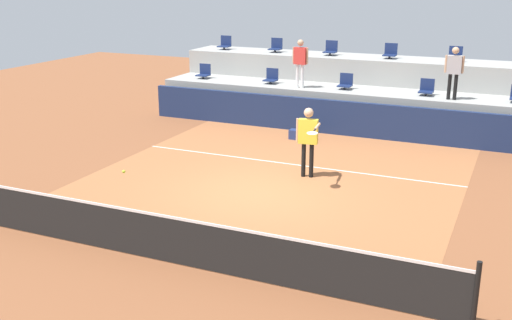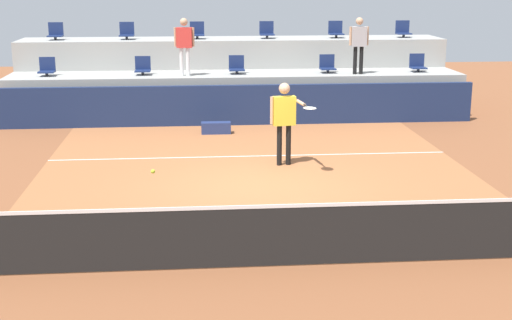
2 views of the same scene
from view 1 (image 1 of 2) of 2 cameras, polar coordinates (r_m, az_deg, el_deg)
The scene contains 21 objects.
ground_plane at distance 14.60m, azimuth 0.19°, elevation -3.04°, with size 40.00×40.00×0.00m, color brown.
court_inner_paint at distance 15.46m, azimuth 1.68°, elevation -1.86°, with size 9.00×10.00×0.01m, color #A36038.
court_service_line at distance 16.70m, azimuth 3.50°, elevation -0.42°, with size 9.00×0.06×0.00m, color silver.
tennis_net at distance 11.13m, azimuth -8.18°, elevation -7.08°, with size 10.48×0.08×1.07m.
sponsor_backboard at distance 19.86m, azimuth 7.18°, elevation 3.94°, with size 13.00×0.16×1.10m, color navy.
seating_tier_lower at distance 21.06m, azimuth 8.23°, elevation 4.87°, with size 13.00×1.80×1.25m, color #9E9E99.
seating_tier_upper at distance 22.69m, azimuth 9.53°, elevation 6.78°, with size 13.00×1.80×2.10m, color #9E9E99.
stadium_chair_lower_far_left at distance 22.84m, azimuth -4.83°, elevation 8.07°, with size 0.44×0.40×0.52m.
stadium_chair_lower_left at distance 21.70m, azimuth 1.42°, elevation 7.65°, with size 0.44×0.40×0.52m.
stadium_chair_lower_center at distance 20.84m, azimuth 8.27°, elevation 7.09°, with size 0.44×0.40×0.52m.
stadium_chair_lower_right at distance 20.30m, azimuth 15.49°, elevation 6.39°, with size 0.44×0.40×0.52m.
stadium_chair_upper_far_left at distance 24.32m, azimuth -2.88°, elevation 10.68°, with size 0.44×0.40×0.52m.
stadium_chair_upper_left at distance 23.44m, azimuth 1.85°, elevation 10.46°, with size 0.44×0.40×0.52m.
stadium_chair_upper_mid_left at distance 22.73m, azimuth 6.92°, elevation 10.13°, with size 0.44×0.40×0.52m.
stadium_chair_upper_mid_right at distance 22.20m, azimuth 12.31°, elevation 9.71°, with size 0.44×0.40×0.52m.
stadium_chair_upper_right at distance 21.87m, azimuth 17.93°, elevation 9.17°, with size 0.44×0.40×0.52m.
tennis_player at distance 15.41m, azimuth 4.84°, elevation 2.31°, with size 0.87×1.20×1.79m.
spectator_in_grey at distance 20.81m, azimuth 4.11°, elevation 9.28°, with size 0.57×0.23×1.61m.
spectator_leaning_on_rail at distance 19.71m, azimuth 17.83°, elevation 8.06°, with size 0.57×0.22×1.60m.
tennis_ball at distance 13.03m, azimuth -12.12°, elevation -1.06°, with size 0.07×0.07×0.07m.
equipment_bag at distance 19.16m, azimuth 4.23°, elevation 2.32°, with size 0.76×0.28×0.30m, color navy.
Camera 1 is at (5.50, -12.55, 5.03)m, focal length 43.28 mm.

